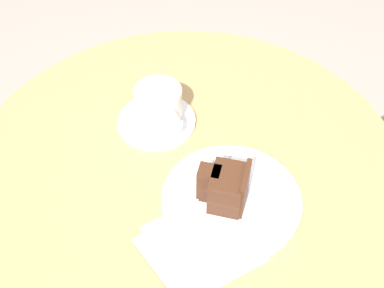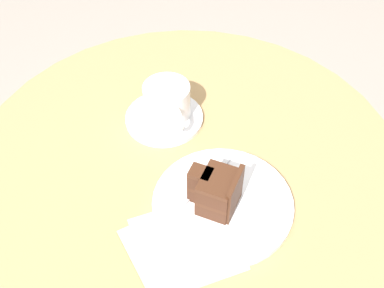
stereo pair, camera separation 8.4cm
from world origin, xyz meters
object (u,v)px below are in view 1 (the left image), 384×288
saucer (158,121)px  teaspoon (158,104)px  cake_plate (231,199)px  cake_slice (227,187)px  coffee_cup (159,104)px  fork (214,172)px  napkin (198,245)px

saucer → teaspoon: size_ratio=1.54×
cake_plate → saucer: bearing=-177.9°
saucer → cake_slice: size_ratio=1.67×
coffee_cup → fork: 0.17m
cake_slice → fork: cake_slice is taller
saucer → cake_slice: bearing=-0.6°
teaspoon → cake_slice: (0.26, -0.02, 0.04)m
saucer → cake_plate: 0.23m
teaspoon → cake_plate: 0.26m
cake_plate → cake_slice: 0.04m
teaspoon → napkin: bearing=-110.3°
saucer → teaspoon: bearing=149.1°
saucer → napkin: bearing=-17.4°
coffee_cup → napkin: coffee_cup is taller
cake_slice → teaspoon: bearing=174.9°
cake_slice → napkin: (0.04, -0.08, -0.04)m
saucer → teaspoon: 0.04m
cake_plate → coffee_cup: bearing=-179.2°
saucer → cake_slice: 0.23m
cake_slice → fork: size_ratio=0.70×
cake_slice → napkin: 0.10m
coffee_cup → cake_slice: bearing=-1.9°
teaspoon → fork: 0.20m
teaspoon → fork: bearing=-93.3°
fork → napkin: 0.14m
teaspoon → cake_slice: size_ratio=1.08×
cake_plate → napkin: (0.04, -0.09, -0.00)m
cake_plate → napkin: size_ratio=1.35×
coffee_cup → cake_plate: bearing=0.8°
saucer → cake_plate: (0.23, 0.01, 0.00)m
cake_plate → cake_slice: bearing=-96.7°
cake_slice → coffee_cup: bearing=178.1°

